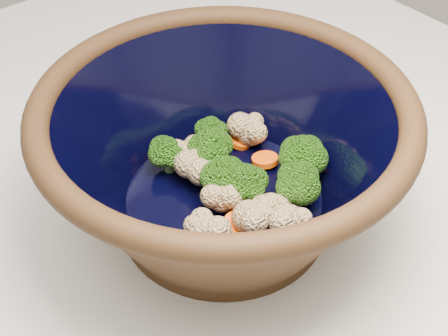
{
  "coord_description": "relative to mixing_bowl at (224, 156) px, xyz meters",
  "views": [
    {
      "loc": [
        -0.19,
        -0.31,
        1.37
      ],
      "look_at": [
        0.09,
        0.03,
        0.97
      ],
      "focal_mm": 50.0,
      "sensor_mm": 36.0,
      "label": 1
    }
  ],
  "objects": [
    {
      "name": "vegetable_pile",
      "position": [
        0.02,
        -0.0,
        -0.03
      ],
      "size": [
        0.17,
        0.18,
        0.06
      ],
      "color": "#608442",
      "rests_on": "mixing_bowl"
    },
    {
      "name": "mixing_bowl",
      "position": [
        0.0,
        0.0,
        0.0
      ],
      "size": [
        0.39,
        0.39,
        0.15
      ],
      "rotation": [
        0.0,
        0.0,
        0.18
      ],
      "color": "black",
      "rests_on": "counter"
    }
  ]
}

